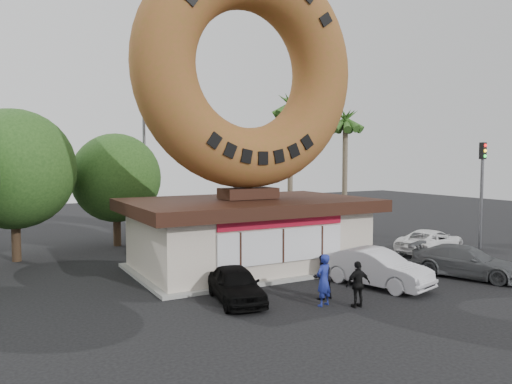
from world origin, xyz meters
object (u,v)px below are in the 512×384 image
object	(u,v)px
car_silver	(376,268)
person_right	(358,284)
car_black	(236,284)
traffic_signal	(482,181)
car_grey	(466,262)
car_white	(430,242)
person_center	(322,277)
street_lamp	(147,169)
giant_donut	(248,69)
donut_shop	(248,231)
person_left	(324,280)

from	to	relation	value
car_silver	person_right	bearing A→B (deg)	-159.34
car_black	traffic_signal	bearing A→B (deg)	19.70
traffic_signal	person_right	world-z (taller)	traffic_signal
car_silver	car_grey	bearing A→B (deg)	-24.97
car_black	car_white	distance (m)	13.66
car_grey	person_center	bearing A→B (deg)	154.00
street_lamp	car_silver	world-z (taller)	street_lamp
person_center	car_silver	distance (m)	3.03
giant_donut	traffic_signal	distance (m)	15.14
giant_donut	donut_shop	bearing A→B (deg)	-90.00
donut_shop	person_left	world-z (taller)	donut_shop
street_lamp	person_center	distance (m)	16.38
donut_shop	car_white	bearing A→B (deg)	-8.99
person_left	car_black	world-z (taller)	person_left
person_left	person_right	distance (m)	1.20
donut_shop	car_black	xyz separation A→B (m)	(-2.98, -4.62, -1.13)
donut_shop	car_white	distance (m)	10.54
person_center	donut_shop	bearing A→B (deg)	-92.30
street_lamp	person_center	bearing A→B (deg)	-83.39
street_lamp	giant_donut	bearing A→B (deg)	-79.49
traffic_signal	person_right	xyz separation A→B (m)	(-13.56, -5.31, -3.05)
street_lamp	car_black	size ratio (longest dim) A/B	2.13
person_center	street_lamp	bearing A→B (deg)	-85.53
person_left	person_center	bearing A→B (deg)	-139.46
person_center	car_grey	xyz separation A→B (m)	(7.52, -0.32, -0.15)
giant_donut	street_lamp	world-z (taller)	giant_donut
person_right	person_center	bearing A→B (deg)	-65.36
car_silver	person_left	bearing A→B (deg)	-177.51
giant_donut	car_white	bearing A→B (deg)	-9.07
person_right	street_lamp	bearing A→B (deg)	-75.34
street_lamp	car_black	xyz separation A→B (m)	(-1.12, -14.64, -3.84)
person_center	car_silver	bearing A→B (deg)	-174.25
car_silver	traffic_signal	bearing A→B (deg)	1.57
car_white	giant_donut	bearing A→B (deg)	63.22
car_black	person_right	bearing A→B (deg)	-27.12
street_lamp	person_right	world-z (taller)	street_lamp
person_left	car_black	size ratio (longest dim) A/B	0.49
car_silver	person_center	bearing A→B (deg)	172.16
traffic_signal	car_grey	world-z (taller)	traffic_signal
donut_shop	car_silver	size ratio (longest dim) A/B	2.46
street_lamp	car_grey	xyz separation A→B (m)	(9.36, -16.18, -3.81)
donut_shop	car_grey	size ratio (longest dim) A/B	2.40
giant_donut	person_left	bearing A→B (deg)	-94.38
traffic_signal	person_left	xyz separation A→B (m)	(-14.51, -4.58, -2.95)
person_center	car_black	distance (m)	3.21
person_center	car_grey	size ratio (longest dim) A/B	0.35
donut_shop	person_right	xyz separation A→B (m)	(0.44, -7.30, -0.95)
car_black	person_center	bearing A→B (deg)	-11.46
person_left	person_center	distance (m)	0.89
donut_shop	car_grey	xyz separation A→B (m)	(7.51, -6.16, -1.09)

